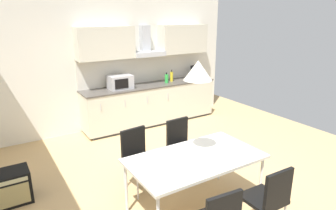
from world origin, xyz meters
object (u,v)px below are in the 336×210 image
coffee_maker (195,72)px  dining_table (195,160)px  chair_far_left (137,153)px  chair_far_right (181,142)px  bottle_green (167,78)px  chair_near_right (269,196)px  microwave (120,82)px  guitar_amp (9,188)px  pendant_lamp (198,70)px  bottle_yellow (172,76)px

coffee_maker → dining_table: bearing=-126.8°
chair_far_left → chair_far_right: bearing=0.0°
bottle_green → chair_far_right: bearing=-116.6°
coffee_maker → chair_near_right: coffee_maker is taller
microwave → chair_far_left: 2.38m
guitar_amp → pendant_lamp: bearing=-35.3°
bottle_yellow → bottle_green: bottle_yellow is taller
dining_table → pendant_lamp: pendant_lamp is taller
dining_table → microwave: bearing=83.5°
microwave → coffee_maker: bearing=0.8°
coffee_maker → bottle_green: bearing=-174.5°
chair_far_left → bottle_green: bearing=49.9°
dining_table → chair_far_left: chair_far_left is taller
chair_far_left → chair_far_right: 0.74m
microwave → coffee_maker: coffee_maker is taller
coffee_maker → microwave: bearing=-179.2°
guitar_amp → bottle_yellow: bearing=25.0°
bottle_yellow → coffee_maker: bearing=0.1°
bottle_yellow → chair_near_right: bottle_yellow is taller
guitar_amp → bottle_green: bearing=25.1°
dining_table → chair_far_right: chair_far_right is taller
dining_table → chair_far_right: 0.92m
microwave → pendant_lamp: pendant_lamp is taller
microwave → coffee_maker: size_ratio=1.60×
dining_table → chair_near_right: (0.36, -0.83, -0.15)m
pendant_lamp → bottle_green: bearing=64.3°
coffee_maker → guitar_amp: (-4.26, -1.67, -0.82)m
microwave → pendant_lamp: size_ratio=1.50×
bottle_green → chair_far_left: (-1.81, -2.15, -0.46)m
coffee_maker → pendant_lamp: 3.90m
chair_near_right → microwave: bearing=90.3°
chair_far_right → guitar_amp: 2.41m
dining_table → pendant_lamp: size_ratio=5.08×
microwave → chair_near_right: bearing=-89.7°
dining_table → chair_far_left: size_ratio=1.87×
coffee_maker → bottle_green: 0.86m
coffee_maker → guitar_amp: coffee_maker is taller
coffee_maker → pendant_lamp: (-2.29, -3.07, 0.74)m
bottle_yellow → pendant_lamp: pendant_lamp is taller
chair_far_right → pendant_lamp: (-0.36, -0.83, 1.26)m
microwave → bottle_green: bearing=-2.9°
coffee_maker → bottle_yellow: bearing=-179.9°
guitar_amp → chair_far_left: bearing=-19.5°
coffee_maker → chair_near_right: (-1.93, -3.90, -0.51)m
microwave → dining_table: size_ratio=0.30×
bottle_yellow → dining_table: 3.48m
bottle_yellow → chair_far_left: (-2.00, -2.23, -0.48)m
dining_table → guitar_amp: size_ratio=3.12×
coffee_maker → chair_far_left: coffee_maker is taller
bottle_yellow → guitar_amp: 4.04m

